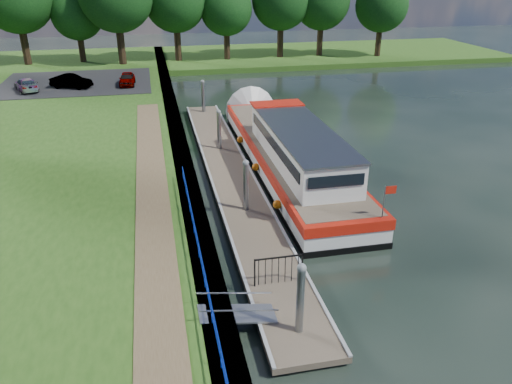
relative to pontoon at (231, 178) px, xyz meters
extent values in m
plane|color=black|center=(0.00, -13.00, -0.18)|extent=(160.00, 160.00, 0.00)
cube|color=#473D2D|center=(-2.55, 2.00, 0.20)|extent=(1.10, 90.00, 0.78)
cube|color=#284F16|center=(12.00, 39.00, 0.12)|extent=(60.00, 18.00, 0.60)
cube|color=brown|center=(-4.40, -5.00, 0.62)|extent=(1.60, 40.00, 0.05)
cube|color=black|center=(-11.00, 25.00, 0.62)|extent=(14.00, 12.00, 0.06)
cube|color=#0C2DBF|center=(-2.75, -10.00, 1.29)|extent=(0.04, 18.00, 0.04)
cube|color=#0C2DBF|center=(-2.75, -10.00, 0.94)|extent=(0.03, 18.00, 0.03)
cylinder|color=#0C2DBF|center=(-2.75, -15.00, 0.95)|extent=(0.04, 0.04, 0.72)
cylinder|color=#0C2DBF|center=(-2.75, -13.00, 0.95)|extent=(0.04, 0.04, 0.72)
cylinder|color=#0C2DBF|center=(-2.75, -11.00, 0.95)|extent=(0.04, 0.04, 0.72)
cylinder|color=#0C2DBF|center=(-2.75, -9.00, 0.95)|extent=(0.04, 0.04, 0.72)
cylinder|color=#0C2DBF|center=(-2.75, -7.00, 0.95)|extent=(0.04, 0.04, 0.72)
cylinder|color=#0C2DBF|center=(-2.75, -5.00, 0.95)|extent=(0.04, 0.04, 0.72)
cylinder|color=#0C2DBF|center=(-2.75, -3.00, 0.95)|extent=(0.04, 0.04, 0.72)
cylinder|color=#0C2DBF|center=(-2.75, -1.00, 0.95)|extent=(0.04, 0.04, 0.72)
cube|color=brown|center=(0.00, 0.00, 0.10)|extent=(2.50, 30.00, 0.24)
cube|color=#9EA0A3|center=(0.00, -12.00, -0.13)|extent=(2.30, 5.00, 0.30)
cube|color=#9EA0A3|center=(0.00, -4.00, -0.13)|extent=(2.30, 5.00, 0.30)
cube|color=#9EA0A3|center=(0.00, 4.00, -0.13)|extent=(2.30, 5.00, 0.30)
cube|color=#9EA0A3|center=(0.00, 12.00, -0.13)|extent=(2.30, 5.00, 0.30)
cube|color=#9EA0A3|center=(1.19, 0.00, 0.25)|extent=(0.12, 30.00, 0.06)
cube|color=#9EA0A3|center=(-1.19, 0.00, 0.25)|extent=(0.12, 30.00, 0.06)
cylinder|color=gray|center=(0.00, -13.50, 0.92)|extent=(0.26, 0.26, 3.40)
sphere|color=gray|center=(0.00, -13.50, 2.62)|extent=(0.30, 0.30, 0.30)
cylinder|color=gray|center=(0.00, -4.50, 0.92)|extent=(0.26, 0.26, 3.40)
sphere|color=gray|center=(0.00, -4.50, 2.62)|extent=(0.30, 0.30, 0.30)
cylinder|color=gray|center=(0.00, 4.50, 0.92)|extent=(0.26, 0.26, 3.40)
sphere|color=gray|center=(0.00, 4.50, 2.62)|extent=(0.30, 0.30, 0.30)
cylinder|color=gray|center=(0.00, 13.50, 0.92)|extent=(0.26, 0.26, 3.40)
sphere|color=gray|center=(0.00, 13.50, 2.62)|extent=(0.30, 0.30, 0.30)
cube|color=#A5A8AD|center=(-1.85, -12.50, 0.42)|extent=(2.58, 1.00, 0.43)
cube|color=#A5A8AD|center=(-1.85, -12.98, 0.92)|extent=(2.58, 0.04, 0.41)
cube|color=#A5A8AD|center=(-1.85, -12.02, 0.92)|extent=(2.58, 0.04, 0.41)
cube|color=black|center=(-0.90, -10.80, 0.80)|extent=(0.05, 0.05, 1.15)
cube|color=black|center=(0.90, -10.80, 0.80)|extent=(0.05, 0.05, 1.15)
cube|color=black|center=(0.00, -10.80, 1.34)|extent=(1.85, 0.05, 0.05)
cube|color=black|center=(-0.75, -10.80, 0.80)|extent=(0.02, 0.02, 1.10)
cube|color=black|center=(-0.50, -10.80, 0.80)|extent=(0.02, 0.02, 1.10)
cube|color=black|center=(-0.25, -10.80, 0.80)|extent=(0.02, 0.02, 1.10)
cube|color=black|center=(0.00, -10.80, 0.80)|extent=(0.02, 0.02, 1.10)
cube|color=black|center=(0.25, -10.80, 0.80)|extent=(0.02, 0.02, 1.10)
cube|color=black|center=(0.50, -10.80, 0.80)|extent=(0.02, 0.02, 1.10)
cube|color=black|center=(0.75, -10.80, 0.80)|extent=(0.02, 0.02, 1.10)
cube|color=black|center=(3.60, 1.19, -0.16)|extent=(4.00, 20.00, 0.55)
cube|color=silver|center=(3.60, 1.19, 0.44)|extent=(3.96, 19.90, 0.65)
cube|color=red|center=(3.60, 1.19, 1.00)|extent=(4.04, 20.00, 0.48)
cube|color=brown|center=(3.60, 1.19, 1.24)|extent=(3.68, 19.20, 0.04)
cone|color=silver|center=(3.60, 11.59, 0.37)|extent=(4.00, 1.50, 4.00)
cube|color=silver|center=(3.60, -1.31, 2.12)|extent=(3.00, 11.00, 1.75)
cube|color=gray|center=(3.60, -1.31, 3.04)|extent=(3.10, 11.20, 0.10)
cube|color=black|center=(2.08, -1.31, 2.37)|extent=(0.04, 10.00, 0.55)
cube|color=black|center=(5.12, -1.31, 2.37)|extent=(0.04, 10.00, 0.55)
cube|color=black|center=(3.60, 4.24, 2.37)|extent=(2.60, 0.04, 0.55)
cube|color=black|center=(3.60, -6.86, 2.37)|extent=(2.60, 0.04, 0.55)
cube|color=red|center=(3.60, 3.89, 3.12)|extent=(3.20, 1.60, 0.06)
cylinder|color=gray|center=(5.10, -8.51, 1.97)|extent=(0.05, 0.05, 1.50)
cube|color=red|center=(5.35, -8.51, 2.52)|extent=(0.50, 0.02, 0.35)
sphere|color=orange|center=(1.48, -4.81, 0.47)|extent=(0.44, 0.44, 0.44)
sphere|color=orange|center=(1.48, 0.19, 0.47)|extent=(0.44, 0.44, 0.44)
sphere|color=orange|center=(1.48, 5.19, 0.47)|extent=(0.44, 0.44, 0.44)
imported|color=#594C47|center=(2.40, -4.49, 2.12)|extent=(0.61, 0.74, 1.72)
cylinder|color=#332316|center=(-17.49, 36.36, 2.52)|extent=(0.83, 0.83, 4.21)
cylinder|color=#332316|center=(-11.50, 36.87, 1.97)|extent=(0.70, 0.70, 3.10)
sphere|color=black|center=(-11.50, 36.87, 5.92)|extent=(5.85, 5.85, 5.85)
sphere|color=black|center=(-11.67, 37.04, 7.39)|extent=(4.65, 4.65, 4.65)
cylinder|color=#332316|center=(-6.89, 34.36, 2.56)|extent=(0.84, 0.84, 4.29)
cylinder|color=#332316|center=(-0.41, 36.36, 2.33)|extent=(0.79, 0.79, 3.83)
sphere|color=black|center=(-0.41, 36.36, 7.23)|extent=(7.24, 7.24, 7.24)
cylinder|color=#332316|center=(5.49, 36.09, 2.05)|extent=(0.72, 0.72, 3.26)
sphere|color=black|center=(5.49, 36.09, 6.21)|extent=(6.16, 6.16, 6.16)
cylinder|color=#332316|center=(12.25, 36.38, 2.30)|extent=(0.78, 0.78, 3.77)
sphere|color=black|center=(12.25, 36.38, 7.12)|extent=(7.13, 7.13, 7.13)
cylinder|color=#332316|center=(17.42, 36.40, 2.24)|extent=(0.77, 0.77, 3.65)
sphere|color=black|center=(17.42, 36.40, 6.90)|extent=(6.89, 6.89, 6.89)
cylinder|color=#332316|center=(24.52, 34.52, 2.12)|extent=(0.74, 0.74, 3.41)
sphere|color=black|center=(24.52, 34.52, 6.47)|extent=(6.43, 6.43, 6.43)
imported|color=#999999|center=(-6.12, 22.67, 1.23)|extent=(1.52, 3.48, 1.17)
imported|color=#999999|center=(-11.11, 22.47, 1.27)|extent=(3.95, 2.76, 1.24)
imported|color=#999999|center=(-14.92, 22.12, 1.21)|extent=(2.88, 4.19, 1.13)
camera|label=1|loc=(-4.02, -25.76, 11.04)|focal=35.00mm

